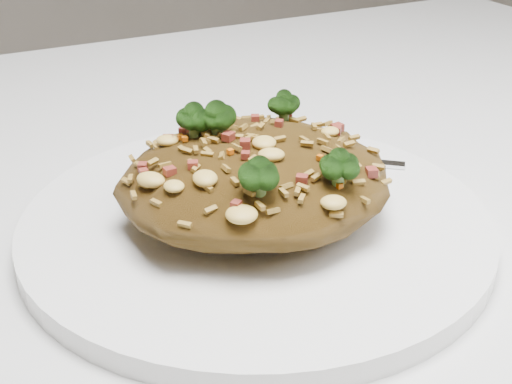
# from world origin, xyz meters

# --- Properties ---
(dining_table) EXTENTS (1.20, 0.80, 0.75)m
(dining_table) POSITION_xyz_m (0.00, 0.00, 0.66)
(dining_table) COLOR silver
(dining_table) RESTS_ON ground
(plate) EXTENTS (0.29, 0.29, 0.01)m
(plate) POSITION_xyz_m (0.00, -0.07, 0.76)
(plate) COLOR white
(plate) RESTS_ON dining_table
(fried_rice) EXTENTS (0.17, 0.15, 0.07)m
(fried_rice) POSITION_xyz_m (0.00, -0.07, 0.80)
(fried_rice) COLOR brown
(fried_rice) RESTS_ON plate
(fork) EXTENTS (0.14, 0.11, 0.00)m
(fork) POSITION_xyz_m (0.07, -0.02, 0.77)
(fork) COLOR silver
(fork) RESTS_ON plate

